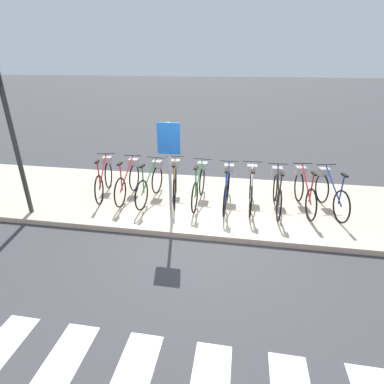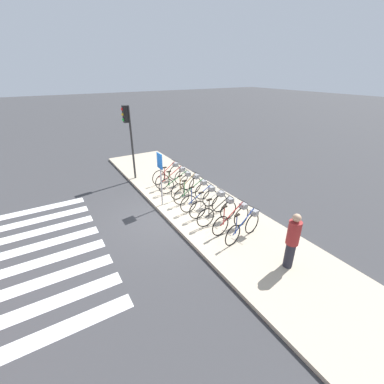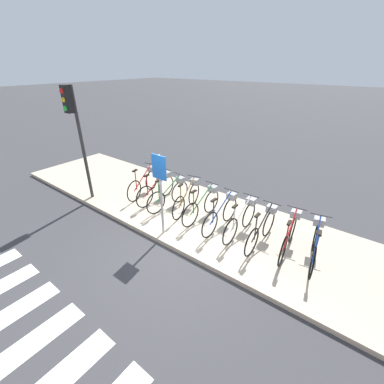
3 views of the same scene
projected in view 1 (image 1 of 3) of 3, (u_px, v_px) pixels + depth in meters
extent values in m
plane|color=#38383A|center=(204.00, 240.00, 6.08)|extent=(120.00, 120.00, 0.00)
cube|color=#B7A88E|center=(212.00, 203.00, 7.53)|extent=(15.93, 3.29, 0.12)
torus|color=black|center=(99.00, 190.00, 7.21)|extent=(0.17, 0.71, 0.72)
torus|color=black|center=(109.00, 175.00, 8.12)|extent=(0.17, 0.71, 0.72)
cylinder|color=red|center=(103.00, 171.00, 7.55)|extent=(0.22, 1.00, 0.61)
cylinder|color=red|center=(99.00, 175.00, 7.21)|extent=(0.04, 0.04, 0.65)
cube|color=black|center=(97.00, 162.00, 7.06)|extent=(0.11, 0.21, 0.04)
cylinder|color=#262626|center=(106.00, 154.00, 7.87)|extent=(0.46, 0.11, 0.02)
cube|color=gray|center=(107.00, 160.00, 8.00)|extent=(0.27, 0.24, 0.18)
torus|color=black|center=(120.00, 193.00, 7.07)|extent=(0.04, 0.72, 0.72)
torus|color=black|center=(134.00, 177.00, 7.96)|extent=(0.04, 0.72, 0.72)
cylinder|color=red|center=(127.00, 174.00, 7.40)|extent=(0.04, 1.01, 0.61)
cylinder|color=red|center=(121.00, 178.00, 7.06)|extent=(0.03, 0.03, 0.65)
cube|color=black|center=(120.00, 164.00, 6.92)|extent=(0.07, 0.20, 0.04)
cylinder|color=#262626|center=(132.00, 155.00, 7.71)|extent=(0.46, 0.03, 0.02)
cube|color=gray|center=(134.00, 162.00, 7.84)|extent=(0.24, 0.20, 0.18)
torus|color=black|center=(142.00, 195.00, 6.93)|extent=(0.11, 0.72, 0.72)
torus|color=black|center=(157.00, 180.00, 7.81)|extent=(0.11, 0.72, 0.72)
cylinder|color=#267238|center=(149.00, 176.00, 7.25)|extent=(0.13, 1.01, 0.61)
cylinder|color=#267238|center=(143.00, 180.00, 6.92)|extent=(0.04, 0.04, 0.65)
cube|color=black|center=(142.00, 166.00, 6.78)|extent=(0.09, 0.21, 0.04)
cylinder|color=#262626|center=(156.00, 157.00, 7.56)|extent=(0.46, 0.07, 0.02)
cube|color=gray|center=(157.00, 164.00, 7.68)|extent=(0.26, 0.22, 0.18)
torus|color=black|center=(174.00, 194.00, 6.98)|extent=(0.17, 0.71, 0.72)
torus|color=black|center=(176.00, 179.00, 7.88)|extent=(0.17, 0.71, 0.72)
cylinder|color=olive|center=(175.00, 175.00, 7.31)|extent=(0.22, 1.00, 0.61)
cylinder|color=olive|center=(174.00, 179.00, 6.97)|extent=(0.04, 0.04, 0.65)
cube|color=black|center=(174.00, 165.00, 6.83)|extent=(0.11, 0.21, 0.04)
cylinder|color=#262626|center=(175.00, 156.00, 7.63)|extent=(0.46, 0.11, 0.02)
cube|color=gray|center=(175.00, 163.00, 7.76)|extent=(0.27, 0.24, 0.18)
torus|color=black|center=(195.00, 198.00, 6.82)|extent=(0.06, 0.72, 0.72)
torus|color=black|center=(202.00, 182.00, 7.70)|extent=(0.06, 0.72, 0.72)
cylinder|color=#267238|center=(199.00, 178.00, 7.14)|extent=(0.07, 1.01, 0.61)
cylinder|color=#267238|center=(196.00, 182.00, 6.81)|extent=(0.03, 0.03, 0.65)
cube|color=black|center=(196.00, 168.00, 6.67)|extent=(0.08, 0.20, 0.04)
cylinder|color=#262626|center=(202.00, 159.00, 7.45)|extent=(0.46, 0.04, 0.02)
cube|color=gray|center=(203.00, 166.00, 7.58)|extent=(0.25, 0.21, 0.18)
torus|color=black|center=(225.00, 201.00, 6.65)|extent=(0.05, 0.72, 0.72)
torus|color=black|center=(228.00, 184.00, 7.53)|extent=(0.05, 0.72, 0.72)
cylinder|color=navy|center=(227.00, 181.00, 6.97)|extent=(0.05, 1.01, 0.61)
cylinder|color=navy|center=(226.00, 185.00, 6.64)|extent=(0.03, 0.03, 0.65)
cube|color=black|center=(227.00, 171.00, 6.49)|extent=(0.07, 0.20, 0.04)
cylinder|color=#262626|center=(229.00, 161.00, 7.29)|extent=(0.46, 0.03, 0.02)
cube|color=gray|center=(229.00, 168.00, 7.41)|extent=(0.24, 0.20, 0.18)
torus|color=black|center=(251.00, 202.00, 6.61)|extent=(0.04, 0.72, 0.72)
torus|color=black|center=(251.00, 185.00, 7.50)|extent=(0.04, 0.72, 0.72)
cylinder|color=beige|center=(252.00, 181.00, 6.93)|extent=(0.04, 1.01, 0.61)
cylinder|color=beige|center=(252.00, 186.00, 6.60)|extent=(0.03, 0.03, 0.65)
cube|color=black|center=(253.00, 171.00, 6.46)|extent=(0.07, 0.20, 0.04)
cylinder|color=#262626|center=(253.00, 162.00, 7.25)|extent=(0.46, 0.03, 0.02)
cube|color=gray|center=(252.00, 169.00, 7.38)|extent=(0.24, 0.20, 0.18)
torus|color=black|center=(279.00, 205.00, 6.47)|extent=(0.04, 0.72, 0.72)
torus|color=black|center=(275.00, 187.00, 7.36)|extent=(0.04, 0.72, 0.72)
cylinder|color=black|center=(278.00, 184.00, 6.79)|extent=(0.04, 1.01, 0.61)
cylinder|color=black|center=(280.00, 189.00, 6.46)|extent=(0.03, 0.03, 0.65)
cube|color=black|center=(282.00, 174.00, 6.32)|extent=(0.07, 0.20, 0.04)
cylinder|color=#262626|center=(278.00, 164.00, 7.11)|extent=(0.46, 0.03, 0.02)
cube|color=gray|center=(277.00, 171.00, 7.24)|extent=(0.24, 0.20, 0.18)
torus|color=black|center=(311.00, 205.00, 6.48)|extent=(0.11, 0.72, 0.72)
torus|color=black|center=(299.00, 187.00, 7.38)|extent=(0.11, 0.72, 0.72)
cylinder|color=red|center=(306.00, 184.00, 6.81)|extent=(0.14, 1.01, 0.61)
cylinder|color=red|center=(311.00, 188.00, 6.47)|extent=(0.04, 0.04, 0.65)
cube|color=black|center=(314.00, 174.00, 6.33)|extent=(0.09, 0.21, 0.04)
cylinder|color=#262626|center=(303.00, 163.00, 7.14)|extent=(0.46, 0.07, 0.02)
cube|color=gray|center=(301.00, 170.00, 7.26)|extent=(0.26, 0.22, 0.18)
torus|color=black|center=(341.00, 207.00, 6.40)|extent=(0.17, 0.71, 0.72)
torus|color=black|center=(322.00, 188.00, 7.30)|extent=(0.17, 0.71, 0.72)
cylinder|color=navy|center=(333.00, 185.00, 6.73)|extent=(0.22, 1.00, 0.61)
cylinder|color=navy|center=(341.00, 190.00, 6.39)|extent=(0.04, 0.04, 0.65)
cube|color=black|center=(345.00, 175.00, 6.25)|extent=(0.11, 0.21, 0.04)
cylinder|color=#262626|center=(326.00, 165.00, 7.05)|extent=(0.46, 0.11, 0.02)
cube|color=gray|center=(324.00, 172.00, 7.18)|extent=(0.27, 0.24, 0.18)
cylinder|color=#2D2D2D|center=(13.00, 136.00, 6.23)|extent=(0.10, 0.10, 3.55)
cylinder|color=#99999E|center=(170.00, 177.00, 5.96)|extent=(0.06, 0.06, 2.18)
cube|color=#1959B2|center=(169.00, 139.00, 5.62)|extent=(0.44, 0.03, 0.60)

